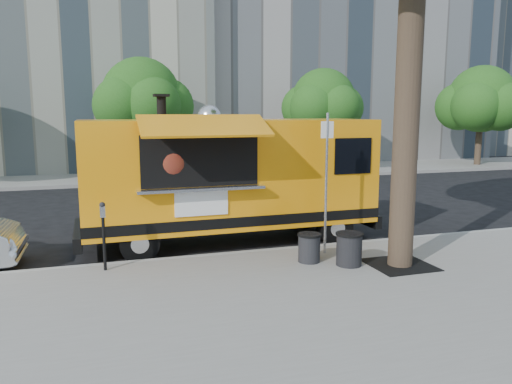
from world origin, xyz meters
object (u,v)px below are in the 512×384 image
at_px(far_tree_c, 323,101).
at_px(far_tree_d, 482,99).
at_px(food_truck, 228,175).
at_px(trash_bin_right, 349,248).
at_px(far_tree_b, 142,97).
at_px(sign_post, 326,175).
at_px(trash_bin_left, 309,247).
at_px(parking_meter, 103,228).

relative_size(far_tree_c, far_tree_d, 0.92).
bearing_deg(far_tree_c, food_truck, -124.00).
distance_m(food_truck, trash_bin_right, 3.58).
distance_m(far_tree_b, far_tree_d, 19.00).
xyz_separation_m(far_tree_b, trash_bin_right, (2.63, -15.19, -3.33)).
height_order(far_tree_b, food_truck, far_tree_b).
distance_m(far_tree_c, food_truck, 14.58).
distance_m(far_tree_b, trash_bin_right, 15.77).
xyz_separation_m(sign_post, food_truck, (-1.62, 1.98, -0.18)).
bearing_deg(trash_bin_left, far_tree_c, 64.03).
bearing_deg(far_tree_c, far_tree_d, 1.15).
relative_size(food_truck, trash_bin_left, 12.35).
xyz_separation_m(sign_post, parking_meter, (-4.55, 0.20, -0.87)).
height_order(far_tree_c, parking_meter, far_tree_c).
distance_m(sign_post, parking_meter, 4.64).
relative_size(food_truck, trash_bin_right, 10.93).
relative_size(far_tree_c, trash_bin_left, 8.95).
bearing_deg(sign_post, trash_bin_right, -85.11).
bearing_deg(trash_bin_right, parking_meter, 166.14).
bearing_deg(far_tree_c, parking_meter, -128.66).
relative_size(trash_bin_left, trash_bin_right, 0.89).
height_order(sign_post, trash_bin_left, sign_post).
height_order(far_tree_b, parking_meter, far_tree_b).
xyz_separation_m(far_tree_d, sign_post, (-16.45, -14.15, -2.04)).
relative_size(far_tree_b, sign_post, 1.83).
bearing_deg(parking_meter, far_tree_c, 51.34).
relative_size(far_tree_b, food_truck, 0.77).
bearing_deg(sign_post, far_tree_c, 65.19).
height_order(far_tree_d, food_truck, far_tree_d).
height_order(far_tree_d, sign_post, far_tree_d).
bearing_deg(trash_bin_left, far_tree_b, 97.61).
height_order(parking_meter, food_truck, food_truck).
bearing_deg(parking_meter, food_truck, 31.31).
bearing_deg(parking_meter, trash_bin_right, -13.86).
distance_m(far_tree_b, parking_meter, 14.48).
xyz_separation_m(far_tree_b, parking_meter, (-2.00, -14.05, -2.85)).
bearing_deg(far_tree_b, parking_meter, -98.10).
height_order(far_tree_c, trash_bin_left, far_tree_c).
distance_m(far_tree_c, far_tree_d, 10.00).
bearing_deg(trash_bin_left, sign_post, 39.96).
xyz_separation_m(far_tree_b, trash_bin_left, (1.97, -14.74, -3.37)).
bearing_deg(parking_meter, far_tree_b, 81.90).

